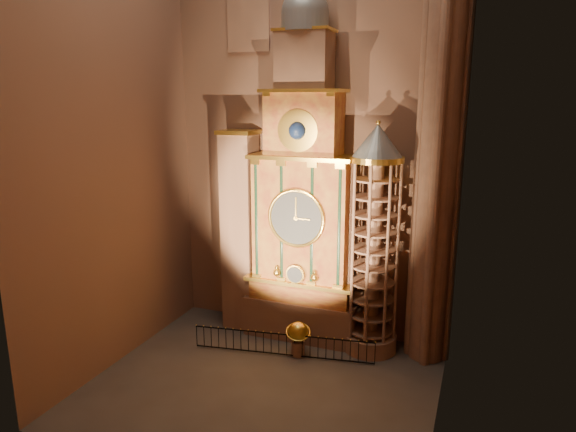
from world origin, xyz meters
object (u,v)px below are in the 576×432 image
at_px(stair_turret, 374,243).
at_px(iron_railing, 283,345).
at_px(astronomical_clock, 303,206).
at_px(portrait_tower, 240,230).
at_px(celestial_globe, 298,336).

relative_size(stair_turret, iron_railing, 1.29).
height_order(astronomical_clock, stair_turret, astronomical_clock).
bearing_deg(astronomical_clock, stair_turret, -4.30).
bearing_deg(portrait_tower, astronomical_clock, -0.29).
height_order(stair_turret, iron_railing, stair_turret).
distance_m(portrait_tower, celestial_globe, 6.09).
xyz_separation_m(portrait_tower, stair_turret, (6.90, -0.28, 0.12)).
height_order(astronomical_clock, portrait_tower, astronomical_clock).
relative_size(portrait_tower, celestial_globe, 6.13).
bearing_deg(portrait_tower, iron_railing, -36.72).
distance_m(portrait_tower, stair_turret, 6.91).
xyz_separation_m(celestial_globe, iron_railing, (-0.64, -0.33, -0.42)).
height_order(astronomical_clock, iron_railing, astronomical_clock).
xyz_separation_m(astronomical_clock, iron_railing, (-0.12, -2.43, -6.10)).
height_order(stair_turret, celestial_globe, stair_turret).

